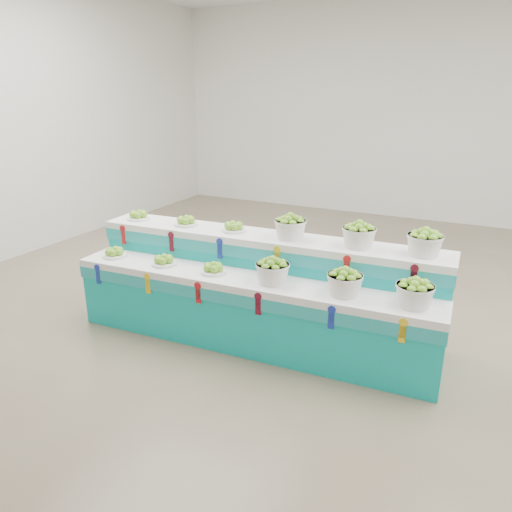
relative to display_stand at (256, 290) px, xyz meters
name	(u,v)px	position (x,y,z in m)	size (l,w,h in m)	color
ground	(335,323)	(0.64, 0.65, -0.51)	(10.00, 10.00, 0.00)	brown
back_wall	(426,112)	(0.64, 5.65, 1.49)	(10.00, 10.00, 0.00)	silver
display_stand	(256,290)	(0.00, 0.00, 0.00)	(3.64, 0.94, 1.02)	#0DAFAB
plate_lower_left	(115,252)	(-1.52, -0.30, 0.26)	(0.25, 0.25, 0.11)	white
plate_lower_mid	(164,260)	(-0.91, -0.27, 0.26)	(0.25, 0.25, 0.11)	white
plate_lower_right	(213,268)	(-0.34, -0.24, 0.26)	(0.25, 0.25, 0.11)	white
basket_lower_left	(273,271)	(0.28, -0.21, 0.33)	(0.31, 0.31, 0.23)	silver
basket_lower_mid	(345,282)	(0.94, -0.18, 0.33)	(0.31, 0.31, 0.23)	silver
basket_lower_right	(415,293)	(1.52, -0.15, 0.33)	(0.31, 0.31, 0.23)	silver
plate_upper_left	(138,215)	(-1.55, 0.15, 0.56)	(0.25, 0.25, 0.11)	white
plate_upper_mid	(186,220)	(-0.93, 0.18, 0.56)	(0.25, 0.25, 0.11)	white
plate_upper_right	(234,226)	(-0.36, 0.21, 0.56)	(0.25, 0.25, 0.11)	white
basket_upper_left	(290,227)	(0.25, 0.24, 0.63)	(0.31, 0.31, 0.23)	silver
basket_upper_mid	(359,235)	(0.92, 0.27, 0.63)	(0.31, 0.31, 0.23)	silver
basket_upper_right	(425,242)	(1.50, 0.30, 0.63)	(0.31, 0.31, 0.23)	silver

